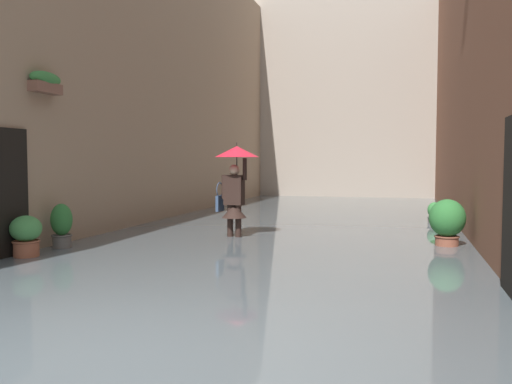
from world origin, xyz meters
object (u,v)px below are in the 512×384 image
person_wading (235,177)px  potted_plant_mid_left (434,215)px  potted_plant_near_right (62,228)px  potted_plant_near_left (447,222)px  potted_plant_far_left (446,220)px  potted_plant_far_right (26,238)px

person_wading → potted_plant_mid_left: bearing=-138.2°
potted_plant_mid_left → potted_plant_near_right: bearing=41.1°
person_wading → potted_plant_near_left: (-4.02, 0.06, -0.79)m
potted_plant_near_left → potted_plant_mid_left: 3.64m
person_wading → potted_plant_far_left: person_wading is taller
person_wading → potted_plant_near_right: 3.41m
potted_plant_far_right → potted_plant_near_right: size_ratio=0.87×
person_wading → potted_plant_mid_left: 5.46m
potted_plant_near_left → potted_plant_mid_left: potted_plant_near_left is taller
person_wading → potted_plant_mid_left: (-4.00, -3.57, -1.01)m
potted_plant_near_right → potted_plant_far_left: size_ratio=1.30×
potted_plant_mid_left → potted_plant_far_left: size_ratio=0.93×
potted_plant_near_right → person_wading: bearing=-140.2°
potted_plant_far_right → potted_plant_mid_left: bearing=-134.8°
potted_plant_mid_left → potted_plant_far_right: bearing=45.2°
person_wading → potted_plant_far_left: size_ratio=2.86×
person_wading → potted_plant_near_right: (2.53, 2.11, -0.86)m
potted_plant_near_left → potted_plant_far_right: (6.57, 2.96, -0.12)m
person_wading → potted_plant_near_left: person_wading is taller
potted_plant_near_left → potted_plant_near_right: 6.87m
potted_plant_far_right → person_wading: bearing=-130.1°
potted_plant_mid_left → person_wading: bearing=41.8°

